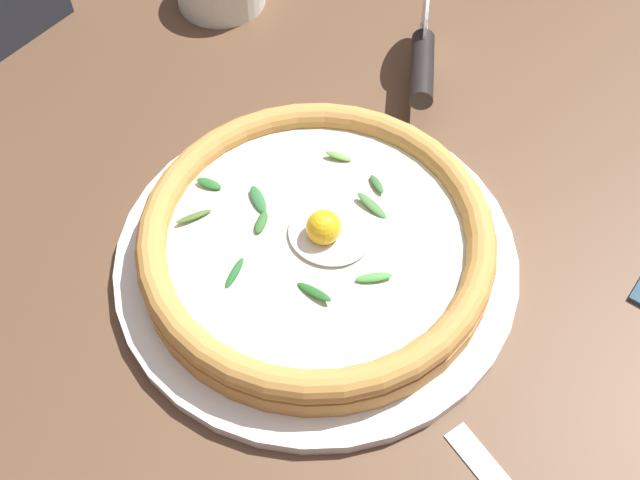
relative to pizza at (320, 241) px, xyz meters
The scene contains 4 objects.
ground_plane 0.05m from the pizza, 82.46° to the right, with size 2.40×2.40×0.03m, color brown.
pizza_plate 0.02m from the pizza, 66.49° to the left, with size 0.33×0.33×0.01m, color white.
pizza is the anchor object (origin of this frame).
pizza_cutter 0.23m from the pizza, 88.85° to the right, with size 0.06×0.14×0.08m.
Camera 1 is at (-0.15, 0.33, 0.51)m, focal length 41.75 mm.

